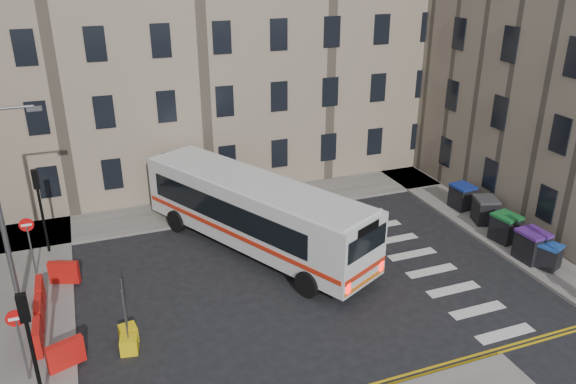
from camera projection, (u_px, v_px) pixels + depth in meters
ground at (339, 274)px, 24.80m from camera, size 120.00×120.00×0.00m
pavement_north at (169, 215)px, 30.21m from camera, size 36.00×3.20×0.15m
pavement_east at (455, 207)px, 31.13m from camera, size 2.40×26.00×0.15m
terrace_north at (119, 36)px, 32.45m from camera, size 38.30×10.80×17.20m
traffic_light_nw at (39, 198)px, 25.36m from camera, size 0.28×0.22×4.10m
traffic_light_sw at (29, 335)px, 16.33m from camera, size 0.28×0.22×4.10m
no_entry_north at (28, 235)px, 23.79m from camera, size 0.60×0.08×3.00m
no_entry_south at (18, 331)px, 17.77m from camera, size 0.60×0.08×3.00m
roadworks_barriers at (50, 312)px, 21.13m from camera, size 1.66×6.26×1.00m
bus at (255, 211)px, 26.20m from camera, size 8.29×12.56×3.45m
wheelie_bin_a at (548, 256)px, 24.88m from camera, size 1.21×1.28×1.13m
wheelie_bin_b at (532, 245)px, 25.43m from camera, size 1.20×1.36×1.42m
wheelie_bin_c at (505, 227)px, 27.18m from camera, size 1.24×1.37×1.34m
wheelie_bin_d at (485, 210)px, 29.00m from camera, size 1.40×1.50×1.36m
wheelie_bin_e at (462, 196)px, 30.67m from camera, size 1.13×1.27×1.32m
bollard_yellow at (128, 333)px, 20.48m from camera, size 0.67×0.67×0.60m
bollard_chevron at (129, 345)px, 19.88m from camera, size 0.69×0.69×0.60m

